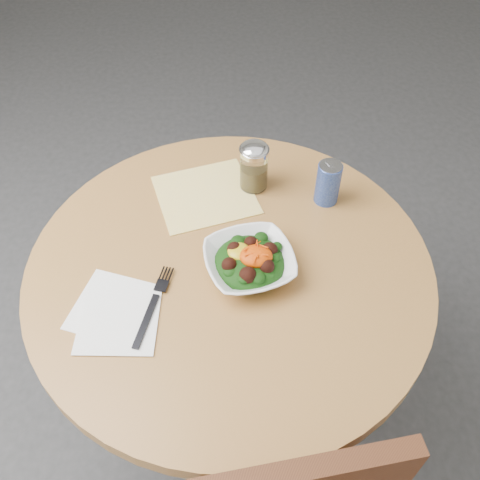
{
  "coord_description": "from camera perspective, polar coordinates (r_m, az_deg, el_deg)",
  "views": [
    {
      "loc": [
        -0.0,
        -0.74,
        1.67
      ],
      "look_at": [
        0.02,
        0.02,
        0.81
      ],
      "focal_mm": 40.0,
      "sensor_mm": 36.0,
      "label": 1
    }
  ],
  "objects": [
    {
      "name": "salad_bowl",
      "position": [
        1.15,
        1.03,
        -2.33
      ],
      "size": [
        0.23,
        0.23,
        0.07
      ],
      "color": "white",
      "rests_on": "table"
    },
    {
      "name": "table",
      "position": [
        1.34,
        -1.0,
        -7.78
      ],
      "size": [
        0.9,
        0.9,
        0.75
      ],
      "color": "black",
      "rests_on": "ground"
    },
    {
      "name": "fork",
      "position": [
        1.13,
        -9.16,
        -6.64
      ],
      "size": [
        0.07,
        0.2,
        0.0
      ],
      "color": "black",
      "rests_on": "table"
    },
    {
      "name": "paper_napkins",
      "position": [
        1.13,
        -13.07,
        -7.68
      ],
      "size": [
        0.2,
        0.22,
        0.0
      ],
      "color": "white",
      "rests_on": "table"
    },
    {
      "name": "cloth_napkin",
      "position": [
        1.33,
        -3.7,
        4.82
      ],
      "size": [
        0.28,
        0.27,
        0.0
      ],
      "primitive_type": "cube",
      "rotation": [
        0.0,
        0.0,
        0.28
      ],
      "color": "#E6B50C",
      "rests_on": "table"
    },
    {
      "name": "ground",
      "position": [
        1.83,
        -0.76,
        -17.33
      ],
      "size": [
        6.0,
        6.0,
        0.0
      ],
      "primitive_type": "plane",
      "color": "#303033",
      "rests_on": "ground"
    },
    {
      "name": "spice_shaker",
      "position": [
        1.31,
        1.49,
        7.86
      ],
      "size": [
        0.07,
        0.07,
        0.13
      ],
      "color": "silver",
      "rests_on": "table"
    },
    {
      "name": "beverage_can",
      "position": [
        1.3,
        9.37,
        6.04
      ],
      "size": [
        0.06,
        0.06,
        0.11
      ],
      "color": "navy",
      "rests_on": "table"
    }
  ]
}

